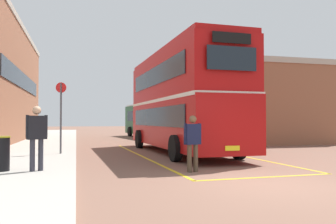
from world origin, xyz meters
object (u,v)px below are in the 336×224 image
object	(u,v)px
double_decker_bus	(180,100)
bus_stop_sign	(61,111)
pedestrian_waiting_near	(37,133)
litter_bin	(2,154)
pedestrian_boarding	(193,139)
single_deck_bus	(152,119)

from	to	relation	value
double_decker_bus	bus_stop_sign	distance (m)	5.50
pedestrian_waiting_near	litter_bin	size ratio (longest dim) A/B	1.87
bus_stop_sign	pedestrian_boarding	bearing A→B (deg)	-54.05
double_decker_bus	single_deck_bus	bearing A→B (deg)	83.26
pedestrian_boarding	litter_bin	world-z (taller)	pedestrian_boarding
double_decker_bus	pedestrian_waiting_near	xyz separation A→B (m)	(-5.88, -5.65, -1.31)
double_decker_bus	pedestrian_boarding	xyz separation A→B (m)	(-1.43, -6.02, -1.54)
double_decker_bus	pedestrian_boarding	world-z (taller)	double_decker_bus
pedestrian_boarding	bus_stop_sign	distance (m)	6.91
pedestrian_boarding	pedestrian_waiting_near	distance (m)	4.47
pedestrian_boarding	single_deck_bus	bearing A→B (deg)	81.30
double_decker_bus	pedestrian_waiting_near	distance (m)	8.26
double_decker_bus	single_deck_bus	xyz separation A→B (m)	(1.74, 14.74, -0.87)
pedestrian_boarding	litter_bin	distance (m)	5.43
double_decker_bus	single_deck_bus	world-z (taller)	double_decker_bus
double_decker_bus	litter_bin	distance (m)	8.90
double_decker_bus	bus_stop_sign	bearing A→B (deg)	-174.94
pedestrian_waiting_near	bus_stop_sign	bearing A→B (deg)	85.26
single_deck_bus	litter_bin	world-z (taller)	single_deck_bus
pedestrian_waiting_near	bus_stop_sign	distance (m)	5.23
litter_bin	bus_stop_sign	xyz separation A→B (m)	(1.37, 4.92, 1.31)
double_decker_bus	single_deck_bus	distance (m)	14.87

